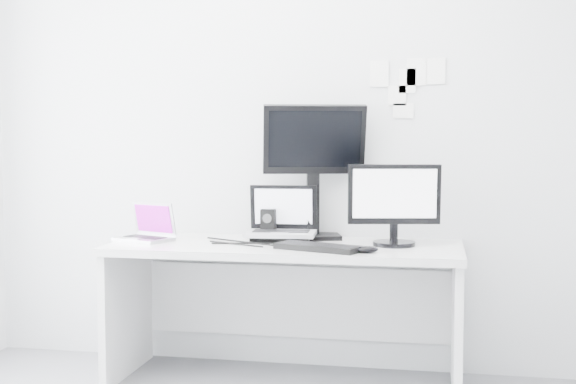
% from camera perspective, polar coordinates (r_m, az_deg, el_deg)
% --- Properties ---
extents(back_wall, '(3.60, 0.00, 3.60)m').
position_cam_1_polar(back_wall, '(4.25, 0.69, 5.06)').
color(back_wall, silver).
rests_on(back_wall, ground).
extents(desk, '(1.80, 0.70, 0.73)m').
position_cam_1_polar(desk, '(4.01, -0.23, -9.07)').
color(desk, silver).
rests_on(desk, ground).
extents(macbook, '(0.34, 0.30, 0.21)m').
position_cam_1_polar(macbook, '(4.12, -10.72, -2.13)').
color(macbook, '#AEAEB2').
rests_on(macbook, desk).
extents(speaker, '(0.10, 0.10, 0.16)m').
position_cam_1_polar(speaker, '(4.16, -1.44, -2.36)').
color(speaker, black).
rests_on(speaker, desk).
extents(dell_laptop, '(0.38, 0.31, 0.30)m').
position_cam_1_polar(dell_laptop, '(4.03, -0.54, -1.56)').
color(dell_laptop, '#A4A7AB').
rests_on(dell_laptop, desk).
extents(rear_monitor, '(0.58, 0.34, 0.74)m').
position_cam_1_polar(rear_monitor, '(4.12, 1.93, 1.63)').
color(rear_monitor, black).
rests_on(rear_monitor, desk).
extents(samsung_monitor, '(0.50, 0.30, 0.43)m').
position_cam_1_polar(samsung_monitor, '(3.89, 7.92, -0.86)').
color(samsung_monitor, black).
rests_on(samsung_monitor, desk).
extents(keyboard, '(0.45, 0.29, 0.03)m').
position_cam_1_polar(keyboard, '(3.73, 2.27, -4.13)').
color(keyboard, black).
rests_on(keyboard, desk).
extents(mouse, '(0.12, 0.09, 0.03)m').
position_cam_1_polar(mouse, '(3.65, 5.91, -4.27)').
color(mouse, black).
rests_on(mouse, desk).
extents(wall_note_0, '(0.10, 0.00, 0.14)m').
position_cam_1_polar(wall_note_0, '(4.20, 6.80, 8.74)').
color(wall_note_0, white).
rests_on(wall_note_0, back_wall).
extents(wall_note_1, '(0.09, 0.00, 0.13)m').
position_cam_1_polar(wall_note_1, '(4.19, 8.87, 8.18)').
color(wall_note_1, white).
rests_on(wall_note_1, back_wall).
extents(wall_note_2, '(0.10, 0.00, 0.14)m').
position_cam_1_polar(wall_note_2, '(4.19, 10.95, 8.84)').
color(wall_note_2, white).
rests_on(wall_note_2, back_wall).
extents(wall_note_3, '(0.11, 0.00, 0.08)m').
position_cam_1_polar(wall_note_3, '(4.18, 8.57, 6.00)').
color(wall_note_3, white).
rests_on(wall_note_3, back_wall).
extents(wall_note_4, '(0.10, 0.00, 0.11)m').
position_cam_1_polar(wall_note_4, '(4.18, 8.12, 7.12)').
color(wall_note_4, white).
rests_on(wall_note_4, back_wall).
extents(wall_note_5, '(0.11, 0.00, 0.14)m').
position_cam_1_polar(wall_note_5, '(4.19, 9.55, 8.81)').
color(wall_note_5, white).
rests_on(wall_note_5, back_wall).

